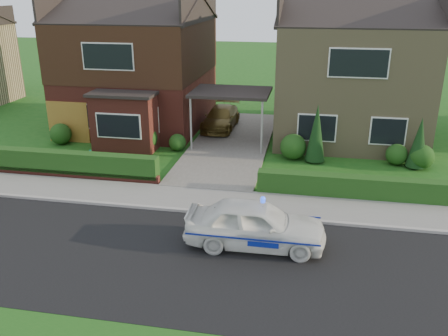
# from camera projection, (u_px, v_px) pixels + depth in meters

# --- Properties ---
(ground) EXTENTS (120.00, 120.00, 0.00)m
(ground) POSITION_uv_depth(u_px,v_px,m) (167.00, 258.00, 13.99)
(ground) COLOR #184F15
(ground) RESTS_ON ground
(road) EXTENTS (60.00, 6.00, 0.02)m
(road) POSITION_uv_depth(u_px,v_px,m) (167.00, 258.00, 13.99)
(road) COLOR black
(road) RESTS_ON ground
(kerb) EXTENTS (60.00, 0.16, 0.12)m
(kerb) POSITION_uv_depth(u_px,v_px,m) (192.00, 211.00, 16.77)
(kerb) COLOR #9E9993
(kerb) RESTS_ON ground
(sidewalk) EXTENTS (60.00, 2.00, 0.10)m
(sidewalk) POSITION_uv_depth(u_px,v_px,m) (199.00, 199.00, 17.73)
(sidewalk) COLOR slate
(sidewalk) RESTS_ON ground
(driveway) EXTENTS (3.80, 12.00, 0.12)m
(driveway) POSITION_uv_depth(u_px,v_px,m) (231.00, 144.00, 24.07)
(driveway) COLOR #666059
(driveway) RESTS_ON ground
(house_left) EXTENTS (7.50, 9.53, 7.25)m
(house_left) POSITION_uv_depth(u_px,v_px,m) (138.00, 58.00, 26.39)
(house_left) COLOR maroon
(house_left) RESTS_ON ground
(house_right) EXTENTS (7.50, 8.06, 7.25)m
(house_right) POSITION_uv_depth(u_px,v_px,m) (351.00, 66.00, 24.54)
(house_right) COLOR #928159
(house_right) RESTS_ON ground
(carport_link) EXTENTS (3.80, 3.00, 2.77)m
(carport_link) POSITION_uv_depth(u_px,v_px,m) (231.00, 93.00, 23.10)
(carport_link) COLOR black
(carport_link) RESTS_ON ground
(garage_door) EXTENTS (2.20, 0.10, 2.10)m
(garage_door) POSITION_uv_depth(u_px,v_px,m) (68.00, 122.00, 24.18)
(garage_door) COLOR brown
(garage_door) RESTS_ON ground
(dwarf_wall) EXTENTS (7.70, 0.25, 0.36)m
(dwarf_wall) POSITION_uv_depth(u_px,v_px,m) (71.00, 174.00, 19.79)
(dwarf_wall) COLOR maroon
(dwarf_wall) RESTS_ON ground
(hedge_left) EXTENTS (7.50, 0.55, 0.90)m
(hedge_left) POSITION_uv_depth(u_px,v_px,m) (73.00, 177.00, 19.99)
(hedge_left) COLOR #153A12
(hedge_left) RESTS_ON ground
(hedge_right) EXTENTS (7.50, 0.55, 0.80)m
(hedge_right) POSITION_uv_depth(u_px,v_px,m) (356.00, 199.00, 17.90)
(hedge_right) COLOR #153A12
(hedge_right) RESTS_ON ground
(shrub_left_far) EXTENTS (1.08, 1.08, 1.08)m
(shrub_left_far) POSITION_uv_depth(u_px,v_px,m) (61.00, 134.00, 23.98)
(shrub_left_far) COLOR #153A12
(shrub_left_far) RESTS_ON ground
(shrub_left_mid) EXTENTS (1.32, 1.32, 1.32)m
(shrub_left_mid) POSITION_uv_depth(u_px,v_px,m) (144.00, 138.00, 22.98)
(shrub_left_mid) COLOR #153A12
(shrub_left_mid) RESTS_ON ground
(shrub_left_near) EXTENTS (0.84, 0.84, 0.84)m
(shrub_left_near) POSITION_uv_depth(u_px,v_px,m) (177.00, 142.00, 23.07)
(shrub_left_near) COLOR #153A12
(shrub_left_near) RESTS_ON ground
(shrub_right_near) EXTENTS (1.20, 1.20, 1.20)m
(shrub_right_near) POSITION_uv_depth(u_px,v_px,m) (293.00, 147.00, 21.86)
(shrub_right_near) COLOR #153A12
(shrub_right_near) RESTS_ON ground
(shrub_right_mid) EXTENTS (0.96, 0.96, 0.96)m
(shrub_right_mid) POSITION_uv_depth(u_px,v_px,m) (397.00, 155.00, 21.20)
(shrub_right_mid) COLOR #153A12
(shrub_right_mid) RESTS_ON ground
(shrub_right_far) EXTENTS (1.08, 1.08, 1.08)m
(shrub_right_far) POSITION_uv_depth(u_px,v_px,m) (422.00, 157.00, 20.73)
(shrub_right_far) COLOR #153A12
(shrub_right_far) RESTS_ON ground
(conifer_a) EXTENTS (0.90, 0.90, 2.60)m
(conifer_a) POSITION_uv_depth(u_px,v_px,m) (316.00, 135.00, 21.25)
(conifer_a) COLOR black
(conifer_a) RESTS_ON ground
(conifer_b) EXTENTS (0.90, 0.90, 2.20)m
(conifer_b) POSITION_uv_depth(u_px,v_px,m) (419.00, 144.00, 20.57)
(conifer_b) COLOR black
(conifer_b) RESTS_ON ground
(police_car) EXTENTS (3.94, 4.32, 1.62)m
(police_car) POSITION_uv_depth(u_px,v_px,m) (255.00, 224.00, 14.41)
(police_car) COLOR silver
(police_car) RESTS_ON ground
(driveway_car) EXTENTS (1.72, 4.08, 1.18)m
(driveway_car) POSITION_uv_depth(u_px,v_px,m) (221.00, 118.00, 26.31)
(driveway_car) COLOR brown
(driveway_car) RESTS_ON driveway
(potted_plant_a) EXTENTS (0.42, 0.30, 0.76)m
(potted_plant_a) POSITION_uv_depth(u_px,v_px,m) (90.00, 159.00, 20.96)
(potted_plant_a) COLOR gray
(potted_plant_a) RESTS_ON ground
(potted_plant_b) EXTENTS (0.51, 0.48, 0.72)m
(potted_plant_b) POSITION_uv_depth(u_px,v_px,m) (144.00, 167.00, 20.10)
(potted_plant_b) COLOR gray
(potted_plant_b) RESTS_ON ground
(potted_plant_c) EXTENTS (0.47, 0.47, 0.70)m
(potted_plant_c) POSITION_uv_depth(u_px,v_px,m) (56.00, 163.00, 20.55)
(potted_plant_c) COLOR gray
(potted_plant_c) RESTS_ON ground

